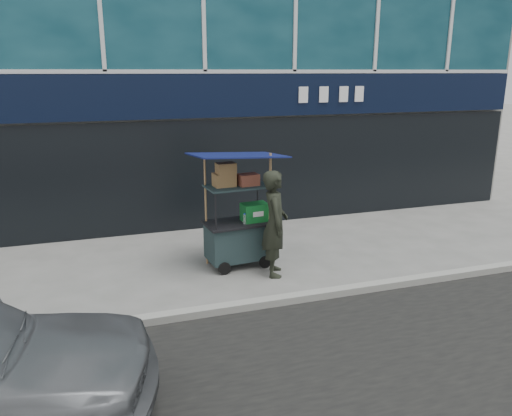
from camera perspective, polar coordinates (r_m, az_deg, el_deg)
name	(u,v)px	position (r m, az deg, el deg)	size (l,w,h in m)	color
ground	(266,300)	(7.83, 1.12, -10.46)	(80.00, 80.00, 0.00)	#60605B
curb	(270,302)	(7.63, 1.62, -10.68)	(80.00, 0.18, 0.12)	gray
vendor_cart	(239,226)	(8.92, -1.97, -2.07)	(1.65, 1.23, 2.10)	#19292B
vendor_man	(275,223)	(8.46, 2.17, -1.78)	(0.67, 0.44, 1.83)	black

